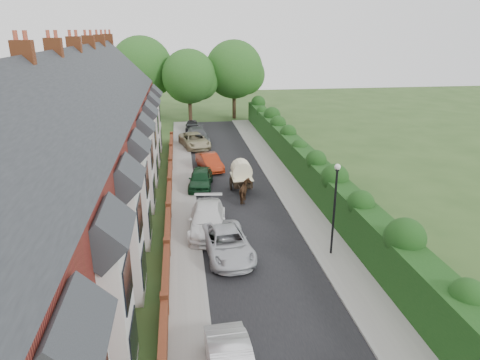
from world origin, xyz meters
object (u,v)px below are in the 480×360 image
object	(u,v)px
car_red	(210,162)
car_beige	(195,140)
horse	(245,192)
lamppost	(335,198)
car_white	(207,220)
car_black	(192,126)
horse_cart	(241,174)
car_silver_b	(227,243)
car_green	(201,179)
car_grey	(198,135)

from	to	relation	value
car_red	car_beige	distance (m)	7.63
car_red	horse	distance (m)	7.99
lamppost	car_red	xyz separation A→B (m)	(-5.39, 15.83, -2.61)
lamppost	horse	size ratio (longest dim) A/B	2.81
car_white	horse	distance (m)	5.19
car_black	lamppost	bearing A→B (deg)	-74.88
car_black	horse_cart	bearing A→B (deg)	-78.47
lamppost	car_silver_b	xyz separation A→B (m)	(-5.54, 0.78, -2.59)
horse	lamppost	bearing A→B (deg)	125.29
car_green	horse	size ratio (longest dim) A/B	2.31
car_black	horse	size ratio (longest dim) A/B	2.03
horse_cart	car_grey	bearing A→B (deg)	99.34
car_green	car_grey	distance (m)	14.00
car_beige	car_black	xyz separation A→B (m)	(-0.03, 7.60, -0.10)
car_red	car_black	distance (m)	15.20
horse	horse_cart	distance (m)	2.09
car_white	car_beige	size ratio (longest dim) A/B	1.00
car_grey	car_beige	bearing A→B (deg)	-105.34
car_silver_b	horse_cart	bearing A→B (deg)	71.62
car_black	horse	world-z (taller)	horse
car_silver_b	car_white	distance (m)	3.16
car_red	car_grey	bearing A→B (deg)	80.08
car_silver_b	car_beige	xyz separation A→B (m)	(-0.83, 22.62, 0.03)
car_white	car_black	size ratio (longest dim) A/B	1.41
car_beige	horse_cart	bearing A→B (deg)	-89.87
car_black	car_silver_b	bearing A→B (deg)	-84.92
car_beige	car_white	bearing A→B (deg)	-102.39
car_beige	horse_cart	size ratio (longest dim) A/B	1.55
car_black	car_white	bearing A→B (deg)	-86.54
car_green	horse	xyz separation A→B (m)	(2.97, -3.33, 0.05)
car_beige	car_silver_b	bearing A→B (deg)	-100.20
lamppost	car_white	size ratio (longest dim) A/B	0.98
car_black	horse_cart	world-z (taller)	horse_cart
lamppost	car_red	world-z (taller)	lamppost
car_white	car_beige	world-z (taller)	car_white
car_beige	car_red	bearing A→B (deg)	-94.92
car_silver_b	car_red	world-z (taller)	car_silver_b
car_green	car_beige	xyz separation A→B (m)	(0.03, 11.99, 0.01)
horse_cart	car_white	bearing A→B (deg)	-115.40
lamppost	horse_cart	world-z (taller)	lamppost
car_red	horse	size ratio (longest dim) A/B	2.26
car_silver_b	car_green	size ratio (longest dim) A/B	1.19
car_silver_b	horse_cart	xyz separation A→B (m)	(2.11, 9.29, 0.70)
car_silver_b	horse_cart	world-z (taller)	horse_cart
car_green	car_beige	size ratio (longest dim) A/B	0.81
car_beige	car_grey	distance (m)	2.04
car_white	horse_cart	bearing A→B (deg)	70.31
car_beige	horse	distance (m)	15.60
car_beige	car_black	distance (m)	7.60
car_silver_b	car_white	size ratio (longest dim) A/B	0.96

